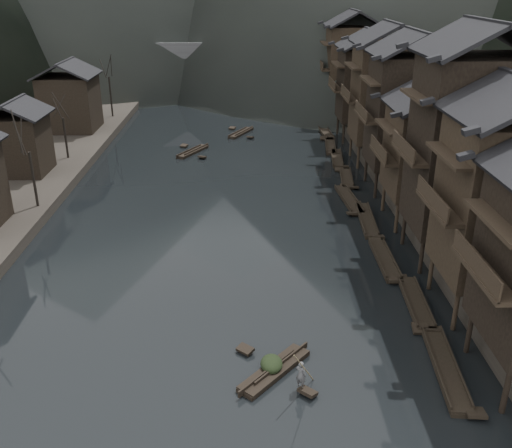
{
  "coord_description": "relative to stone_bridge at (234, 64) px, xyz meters",
  "views": [
    {
      "loc": [
        2.0,
        -31.67,
        19.16
      ],
      "look_at": [
        2.72,
        6.75,
        2.5
      ],
      "focal_mm": 40.0,
      "sensor_mm": 36.0,
      "label": 1
    }
  ],
  "objects": [
    {
      "name": "water",
      "position": [
        0.0,
        -72.0,
        -5.11
      ],
      "size": [
        300.0,
        300.0,
        0.0
      ],
      "primitive_type": "plane",
      "color": "black",
      "rests_on": "ground"
    },
    {
      "name": "right_bank",
      "position": [
        35.0,
        -32.0,
        -4.21
      ],
      "size": [
        40.0,
        200.0,
        1.8
      ],
      "primitive_type": "cube",
      "color": "#2D2823",
      "rests_on": "ground"
    },
    {
      "name": "stilt_houses",
      "position": [
        17.28,
        -52.53,
        3.98
      ],
      "size": [
        9.0,
        67.6,
        16.97
      ],
      "color": "black",
      "rests_on": "ground"
    },
    {
      "name": "left_houses",
      "position": [
        -20.5,
        -51.88,
        0.55
      ],
      "size": [
        8.1,
        53.2,
        8.73
      ],
      "color": "black",
      "rests_on": "left_bank"
    },
    {
      "name": "bare_trees",
      "position": [
        -17.0,
        -50.03,
        1.28
      ],
      "size": [
        3.94,
        62.52,
        7.89
      ],
      "color": "black",
      "rests_on": "left_bank"
    },
    {
      "name": "moored_sampans",
      "position": [
        12.28,
        -45.35,
        -4.91
      ],
      "size": [
        2.76,
        74.88,
        0.47
      ],
      "color": "black",
      "rests_on": "water"
    },
    {
      "name": "midriver_boats",
      "position": [
        -1.45,
        -33.65,
        -4.91
      ],
      "size": [
        9.23,
        14.63,
        0.45
      ],
      "color": "black",
      "rests_on": "water"
    },
    {
      "name": "stone_bridge",
      "position": [
        0.0,
        0.0,
        0.0
      ],
      "size": [
        40.0,
        6.0,
        9.0
      ],
      "color": "#4C4C4F",
      "rests_on": "ground"
    },
    {
      "name": "hero_sampan",
      "position": [
        3.44,
        -79.25,
        -4.91
      ],
      "size": [
        4.19,
        4.64,
        0.44
      ],
      "color": "black",
      "rests_on": "water"
    },
    {
      "name": "cargo_heap",
      "position": [
        3.28,
        -79.06,
        -4.32
      ],
      "size": [
        1.18,
        1.54,
        0.71
      ],
      "primitive_type": "ellipsoid",
      "color": "black",
      "rests_on": "hero_sampan"
    },
    {
      "name": "boatman",
      "position": [
        4.67,
        -80.66,
        -3.89
      ],
      "size": [
        0.68,
        0.64,
        1.56
      ],
      "primitive_type": "imported",
      "rotation": [
        0.0,
        0.0,
        2.48
      ],
      "color": "#5E5F61",
      "rests_on": "hero_sampan"
    },
    {
      "name": "bamboo_pole",
      "position": [
        4.87,
        -80.66,
        -1.48
      ],
      "size": [
        1.43,
        2.09,
        3.25
      ],
      "primitive_type": "cylinder",
      "rotation": [
        0.65,
        0.0,
        -0.59
      ],
      "color": "#8C7A51",
      "rests_on": "boatman"
    }
  ]
}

